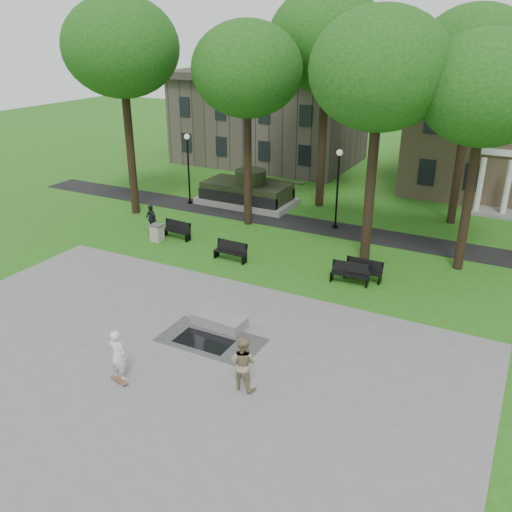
{
  "coord_description": "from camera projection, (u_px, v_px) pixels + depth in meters",
  "views": [
    {
      "loc": [
        10.6,
        -17.09,
        11.09
      ],
      "look_at": [
        -0.12,
        3.24,
        1.4
      ],
      "focal_mm": 38.0,
      "sensor_mm": 36.0,
      "label": 1
    }
  ],
  "objects": [
    {
      "name": "tree_4",
      "position": [
        327.0,
        41.0,
        32.66
      ],
      "size": [
        7.2,
        7.2,
        13.5
      ],
      "color": "black",
      "rests_on": "ground"
    },
    {
      "name": "park_bench_3",
      "position": [
        364.0,
        269.0,
        25.69
      ],
      "size": [
        1.8,
        0.53,
        1.0
      ],
      "rotation": [
        0.0,
        0.0,
        -0.01
      ],
      "color": "black",
      "rests_on": "ground"
    },
    {
      "name": "lamp_mid",
      "position": [
        338.0,
        183.0,
        31.52
      ],
      "size": [
        0.36,
        0.36,
        4.73
      ],
      "color": "black",
      "rests_on": "ground"
    },
    {
      "name": "lamp_left",
      "position": [
        188.0,
        163.0,
        36.03
      ],
      "size": [
        0.36,
        0.36,
        4.73
      ],
      "color": "black",
      "rests_on": "ground"
    },
    {
      "name": "tree_2",
      "position": [
        380.0,
        70.0,
        24.6
      ],
      "size": [
        6.6,
        6.6,
        12.16
      ],
      "color": "black",
      "rests_on": "ground"
    },
    {
      "name": "ground",
      "position": [
        223.0,
        313.0,
        22.79
      ],
      "size": [
        120.0,
        120.0,
        0.0
      ],
      "primitive_type": "plane",
      "color": "#2C5714",
      "rests_on": "ground"
    },
    {
      "name": "park_bench_2",
      "position": [
        350.0,
        273.0,
        25.34
      ],
      "size": [
        1.83,
        0.68,
        1.0
      ],
      "rotation": [
        0.0,
        0.0,
        0.09
      ],
      "color": "black",
      "rests_on": "ground"
    },
    {
      "name": "pedestrian_walker",
      "position": [
        151.0,
        219.0,
        31.44
      ],
      "size": [
        1.08,
        0.73,
        1.71
      ],
      "primitive_type": "imported",
      "rotation": [
        0.0,
        0.0,
        -0.34
      ],
      "color": "black",
      "rests_on": "ground"
    },
    {
      "name": "skateboarder",
      "position": [
        118.0,
        355.0,
        18.19
      ],
      "size": [
        0.69,
        0.46,
        1.87
      ],
      "primitive_type": "imported",
      "rotation": [
        0.0,
        0.0,
        3.13
      ],
      "color": "white",
      "rests_on": "plaza"
    },
    {
      "name": "friend_watching",
      "position": [
        243.0,
        363.0,
        17.7
      ],
      "size": [
        0.96,
        0.76,
        1.91
      ],
      "primitive_type": "imported",
      "rotation": [
        0.0,
        0.0,
        3.1
      ],
      "color": "#93835F",
      "rests_on": "plaza"
    },
    {
      "name": "park_bench_0",
      "position": [
        177.0,
        229.0,
        30.81
      ],
      "size": [
        1.83,
        0.64,
        1.0
      ],
      "rotation": [
        0.0,
        0.0,
        -0.07
      ],
      "color": "black",
      "rests_on": "ground"
    },
    {
      "name": "park_bench_1",
      "position": [
        231.0,
        251.0,
        27.87
      ],
      "size": [
        1.82,
        0.59,
        1.0
      ],
      "rotation": [
        0.0,
        0.0,
        -0.04
      ],
      "color": "black",
      "rests_on": "ground"
    },
    {
      "name": "trash_bin",
      "position": [
        157.0,
        232.0,
        30.44
      ],
      "size": [
        0.67,
        0.67,
        0.96
      ],
      "rotation": [
        0.0,
        0.0,
        0.01
      ],
      "color": "#BDAC9B",
      "rests_on": "ground"
    },
    {
      "name": "tree_5",
      "position": [
        475.0,
        56.0,
        29.7
      ],
      "size": [
        6.4,
        6.4,
        12.44
      ],
      "color": "black",
      "rests_on": "ground"
    },
    {
      "name": "tank_monument",
      "position": [
        247.0,
        192.0,
        36.65
      ],
      "size": [
        7.45,
        3.4,
        2.4
      ],
      "color": "gray",
      "rests_on": "ground"
    },
    {
      "name": "footpath",
      "position": [
        325.0,
        228.0,
        32.57
      ],
      "size": [
        44.0,
        2.6,
        0.01
      ],
      "primitive_type": "cube",
      "color": "black",
      "rests_on": "ground"
    },
    {
      "name": "building_left",
      "position": [
        270.0,
        120.0,
        47.73
      ],
      "size": [
        15.0,
        10.0,
        7.2
      ],
      "primitive_type": "cube",
      "color": "#4C443D",
      "rests_on": "ground"
    },
    {
      "name": "concrete_block",
      "position": [
        219.0,
        320.0,
        21.77
      ],
      "size": [
        2.26,
        1.13,
        0.45
      ],
      "primitive_type": "cube",
      "rotation": [
        0.0,
        0.0,
        -0.06
      ],
      "color": "gray",
      "rests_on": "plaza"
    },
    {
      "name": "skateboard",
      "position": [
        119.0,
        381.0,
        18.35
      ],
      "size": [
        0.81,
        0.37,
        0.07
      ],
      "primitive_type": "cube",
      "rotation": [
        0.0,
        0.0,
        -0.23
      ],
      "color": "brown",
      "rests_on": "plaza"
    },
    {
      "name": "plaza",
      "position": [
        148.0,
        375.0,
        18.71
      ],
      "size": [
        22.0,
        16.0,
        0.02
      ],
      "primitive_type": "cube",
      "color": "gray",
      "rests_on": "ground"
    },
    {
      "name": "puddle",
      "position": [
        204.0,
        341.0,
        20.74
      ],
      "size": [
        2.2,
        1.2,
        0.0
      ],
      "primitive_type": "cube",
      "color": "black",
      "rests_on": "plaza"
    },
    {
      "name": "tree_3",
      "position": [
        486.0,
        90.0,
        23.76
      ],
      "size": [
        6.0,
        6.0,
        11.19
      ],
      "color": "black",
      "rests_on": "ground"
    },
    {
      "name": "tree_1",
      "position": [
        247.0,
        70.0,
        29.81
      ],
      "size": [
        6.2,
        6.2,
        11.63
      ],
      "color": "black",
      "rests_on": "ground"
    },
    {
      "name": "tree_0",
      "position": [
        121.0,
        48.0,
        31.39
      ],
      "size": [
        6.8,
        6.8,
        12.97
      ],
      "color": "black",
      "rests_on": "ground"
    }
  ]
}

